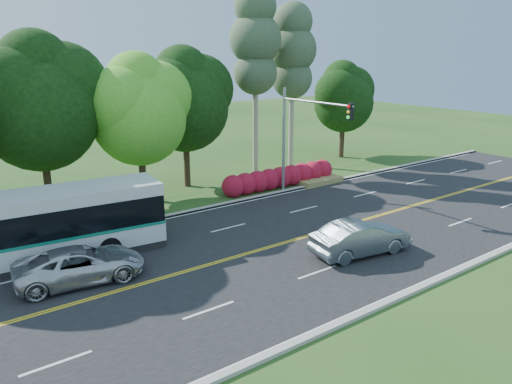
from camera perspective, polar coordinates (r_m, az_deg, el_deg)
ground at (r=24.86m, az=2.26°, el=-6.14°), size 120.00×120.00×0.00m
road at (r=24.85m, az=2.26°, el=-6.12°), size 60.00×14.00×0.02m
curb_north at (r=30.39m, az=-6.21°, el=-1.90°), size 60.00×0.30×0.15m
curb_south at (r=20.29m, az=15.29°, el=-11.85°), size 60.00×0.30×0.15m
grass_verge at (r=31.94m, az=-7.90°, el=-1.12°), size 60.00×4.00×0.10m
lane_markings at (r=24.80m, az=2.09°, el=-6.14°), size 57.60×13.82×0.00m
tree_row at (r=31.56m, az=-19.55°, el=10.30°), size 44.70×9.10×13.84m
bougainvillea_hedge at (r=34.97m, az=3.09°, el=1.65°), size 9.50×2.25×1.50m
traffic_signal at (r=31.71m, az=5.42°, el=7.41°), size 0.42×6.10×7.00m
transit_bus at (r=24.40m, az=-25.20°, el=-4.08°), size 12.57×3.84×3.24m
sedan at (r=24.04m, az=11.88°, el=-5.16°), size 5.10×2.46×1.61m
suv at (r=22.18m, az=-19.43°, el=-7.83°), size 5.52×3.14×1.45m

